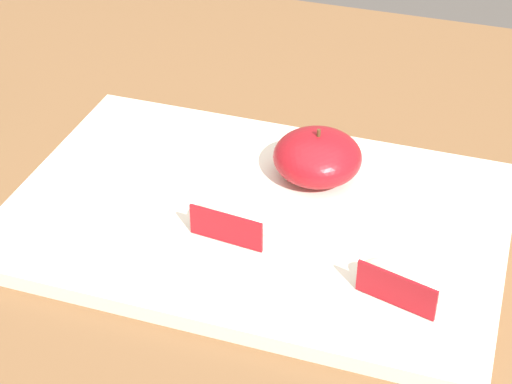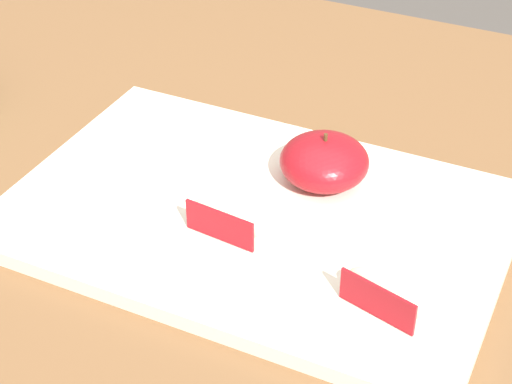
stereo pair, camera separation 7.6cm
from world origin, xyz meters
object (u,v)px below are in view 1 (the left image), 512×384
apple_half_skin_up (317,157)px  apple_wedge_right (232,220)px  cutting_board (256,216)px  apple_wedge_front (402,282)px

apple_half_skin_up → apple_wedge_right: bearing=-113.6°
apple_half_skin_up → apple_wedge_right: apple_half_skin_up is taller
cutting_board → apple_wedge_right: 0.05m
cutting_board → apple_wedge_right: (-0.01, -0.04, 0.02)m
apple_half_skin_up → cutting_board: bearing=-119.8°
cutting_board → apple_wedge_front: bearing=-26.4°
apple_half_skin_up → apple_wedge_front: bearing=-52.6°
apple_half_skin_up → apple_wedge_front: apple_half_skin_up is taller
apple_half_skin_up → apple_wedge_front: size_ratio=1.12×
apple_wedge_front → apple_half_skin_up: bearing=127.4°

